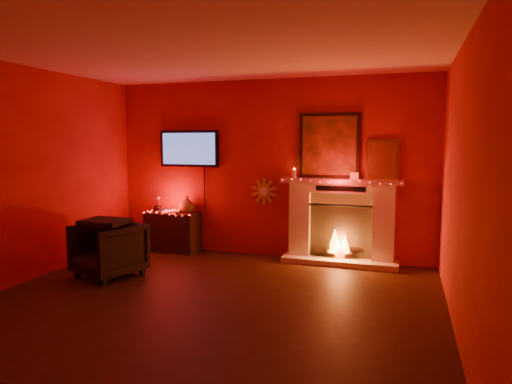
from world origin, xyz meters
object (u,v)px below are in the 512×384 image
at_px(tv, 189,149).
at_px(console_table, 173,229).
at_px(sunburst_clock, 264,191).
at_px(armchair, 108,250).
at_px(fireplace, 340,214).

distance_m(tv, console_table, 1.32).
relative_size(sunburst_clock, armchair, 0.52).
height_order(fireplace, tv, fireplace).
distance_m(console_table, armchair, 1.52).
distance_m(fireplace, armchair, 3.26).
xyz_separation_m(tv, armchair, (-0.35, -1.70, -1.29)).
bearing_deg(armchair, sunburst_clock, 66.91).
distance_m(fireplace, sunburst_clock, 1.23).
height_order(sunburst_clock, armchair, sunburst_clock).
bearing_deg(tv, sunburst_clock, 1.24).
relative_size(fireplace, sunburst_clock, 5.45).
bearing_deg(console_table, sunburst_clock, 8.41).
distance_m(tv, armchair, 2.16).
distance_m(fireplace, console_table, 2.68).
relative_size(console_table, armchair, 1.16).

